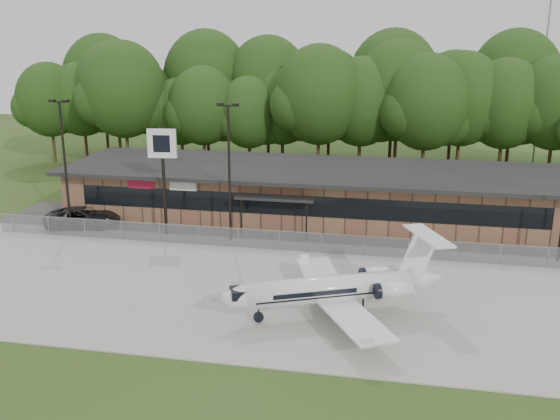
% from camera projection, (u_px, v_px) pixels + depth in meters
% --- Properties ---
extents(ground, '(160.00, 160.00, 0.00)m').
position_uv_depth(ground, '(240.00, 355.00, 30.16)').
color(ground, '#2F4217').
rests_on(ground, ground).
extents(apron, '(64.00, 18.00, 0.08)m').
position_uv_depth(apron, '(273.00, 290.00, 37.69)').
color(apron, '#9E9B93').
rests_on(apron, ground).
extents(parking_lot, '(50.00, 9.00, 0.06)m').
position_uv_depth(parking_lot, '(303.00, 232.00, 48.54)').
color(parking_lot, '#383835').
rests_on(parking_lot, ground).
extents(terminal, '(41.00, 11.65, 4.30)m').
position_uv_depth(terminal, '(312.00, 192.00, 52.13)').
color(terminal, brown).
rests_on(terminal, ground).
extents(fence, '(46.00, 0.04, 1.52)m').
position_uv_depth(fence, '(293.00, 241.00, 44.09)').
color(fence, gray).
rests_on(fence, ground).
extents(treeline, '(72.00, 12.00, 15.00)m').
position_uv_depth(treeline, '(336.00, 104.00, 67.69)').
color(treeline, black).
rests_on(treeline, ground).
extents(radio_mast, '(0.20, 0.20, 25.00)m').
position_uv_depth(radio_mast, '(545.00, 56.00, 67.89)').
color(radio_mast, gray).
rests_on(radio_mast, ground).
extents(light_pole_left, '(1.55, 0.30, 10.23)m').
position_uv_depth(light_pole_left, '(64.00, 156.00, 47.40)').
color(light_pole_left, black).
rests_on(light_pole_left, ground).
extents(light_pole_mid, '(1.55, 0.30, 10.23)m').
position_uv_depth(light_pole_mid, '(229.00, 162.00, 44.99)').
color(light_pole_mid, black).
rests_on(light_pole_mid, ground).
extents(business_jet, '(12.79, 11.40, 4.42)m').
position_uv_depth(business_jet, '(337.00, 289.00, 33.89)').
color(business_jet, white).
rests_on(business_jet, ground).
extents(suv, '(6.24, 3.79, 1.62)m').
position_uv_depth(suv, '(83.00, 218.00, 49.62)').
color(suv, '#323235').
rests_on(suv, ground).
extents(pole_sign, '(2.16, 0.49, 8.21)m').
position_uv_depth(pole_sign, '(162.00, 155.00, 46.15)').
color(pole_sign, black).
rests_on(pole_sign, ground).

